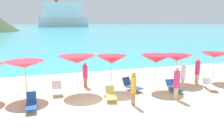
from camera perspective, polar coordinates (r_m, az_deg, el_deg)
ground_plane at (r=21.33m, az=-8.89°, el=-0.33°), size 50.00×100.00×0.30m
ocean_water at (r=239.50m, az=-17.35°, el=10.57°), size 650.00×440.00×0.02m
umbrella_2 at (r=13.87m, az=-21.44°, el=1.35°), size 2.43×2.43×2.20m
umbrella_3 at (r=14.08m, az=-8.98°, el=2.69°), size 2.47×2.47×2.36m
umbrella_4 at (r=14.50m, az=-0.11°, el=2.69°), size 2.10×2.10×2.29m
umbrella_5 at (r=14.90m, az=11.20°, el=2.82°), size 2.13×2.13×2.31m
umbrella_6 at (r=16.95m, az=16.24°, el=3.02°), size 2.31×2.31×2.09m
umbrella_7 at (r=18.31m, az=24.72°, el=3.47°), size 2.18×2.18×2.18m
lounge_chair_0 at (r=12.31m, az=-19.94°, el=-7.97°), size 0.54×1.49×0.77m
lounge_chair_1 at (r=12.98m, az=-0.36°, el=-6.23°), size 0.88×1.67×0.63m
lounge_chair_2 at (r=16.26m, az=23.72°, el=-3.65°), size 0.98×1.55×0.63m
lounge_chair_5 at (r=14.75m, az=5.00°, el=-3.94°), size 1.06×1.60×0.78m
lounge_chair_6 at (r=14.32m, az=-13.82°, el=-4.91°), size 0.65×1.36×0.72m
lounge_chair_7 at (r=15.22m, az=15.50°, el=-4.14°), size 0.87×1.75×0.57m
beachgoer_0 at (r=11.98m, az=5.48°, el=-4.48°), size 0.29×0.29×1.82m
beachgoer_1 at (r=15.89m, az=17.74°, el=-1.21°), size 0.32×0.32×1.69m
beachgoer_2 at (r=15.49m, az=-6.87°, el=-1.06°), size 0.35×0.35×1.69m
beachgoer_3 at (r=17.12m, az=20.98°, el=-0.09°), size 0.35×0.35×1.91m
beachgoer_4 at (r=13.33m, az=16.18°, el=-3.10°), size 0.35×0.35×1.90m
cruise_ship at (r=210.87m, az=-12.36°, el=13.27°), size 44.41×10.19×24.42m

